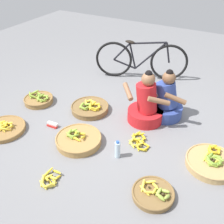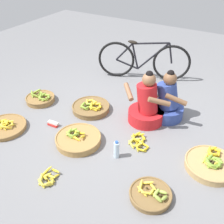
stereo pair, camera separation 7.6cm
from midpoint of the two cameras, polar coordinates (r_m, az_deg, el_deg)
ground_plane at (r=3.83m, az=0.87°, el=-2.83°), size 10.00×10.00×0.00m
vendor_woman_front at (r=3.81m, az=6.78°, el=1.42°), size 0.75×0.52×0.81m
vendor_woman_behind at (r=3.96m, az=10.99°, el=2.14°), size 0.70×0.52×0.77m
bicycle_leaning at (r=4.98m, az=5.85°, el=11.10°), size 1.61×0.65×0.73m
banana_basket_front_left at (r=2.93m, az=8.16°, el=-17.08°), size 0.46×0.46×0.13m
banana_basket_near_bicycle at (r=3.52m, az=-7.89°, el=-5.92°), size 0.61×0.61×0.17m
banana_basket_back_left at (r=4.02m, az=-22.89°, el=-3.30°), size 0.60×0.60×0.14m
banana_basket_near_vendor at (r=4.12m, az=-5.33°, el=0.95°), size 0.59×0.59×0.17m
banana_basket_mid_left at (r=4.48m, az=-16.07°, el=2.61°), size 0.47×0.47×0.17m
banana_basket_front_center at (r=3.39m, az=20.17°, el=-10.17°), size 0.61×0.61×0.16m
loose_bananas_front_right at (r=3.13m, az=-14.03°, el=-14.01°), size 0.23×0.30×0.09m
loose_bananas_back_right at (r=3.53m, az=5.19°, el=-6.30°), size 0.32×0.35×0.09m
water_bottle at (r=3.26m, az=0.52°, el=-8.15°), size 0.07×0.07×0.25m
packet_carton_stack at (r=3.89m, az=-13.34°, el=-2.73°), size 0.16×0.07×0.06m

